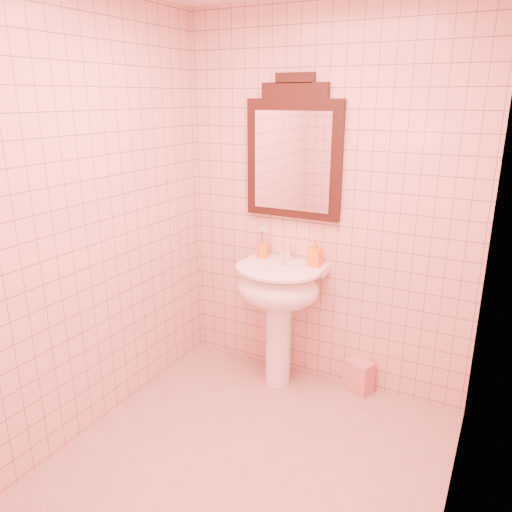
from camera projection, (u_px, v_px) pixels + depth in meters
The scene contains 8 objects.
floor at pixel (244, 470), 2.71m from camera, with size 2.20×2.20×0.00m, color tan.
back_wall at pixel (324, 206), 3.25m from camera, with size 2.00×0.02×2.50m, color #DFA89B.
pedestal_sink at pixel (278, 296), 3.33m from camera, with size 0.58×0.58×0.86m.
faucet at pixel (287, 253), 3.37m from camera, with size 0.04×0.16×0.11m.
mirror at pixel (293, 153), 3.22m from camera, with size 0.65×0.06×0.91m.
toothbrush_cup at pixel (263, 250), 3.46m from camera, with size 0.08×0.08×0.19m.
soap_dispenser at pixel (315, 253), 3.27m from camera, with size 0.08×0.08×0.18m, color orange.
towel at pixel (359, 376), 3.41m from camera, with size 0.18×0.12×0.22m, color tan.
Camera 1 is at (1.09, -1.94, 1.94)m, focal length 35.00 mm.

